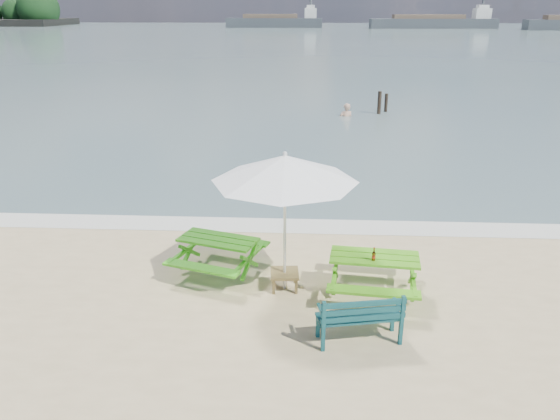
# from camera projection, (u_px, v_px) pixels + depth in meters

# --- Properties ---
(sea) EXTENTS (300.00, 300.00, 0.00)m
(sea) POSITION_uv_depth(u_px,v_px,m) (311.00, 38.00, 87.95)
(sea) COLOR slate
(sea) RESTS_ON ground
(foam_strip) EXTENTS (22.00, 0.90, 0.01)m
(foam_strip) POSITION_uv_depth(u_px,v_px,m) (304.00, 226.00, 12.80)
(foam_strip) COLOR silver
(foam_strip) RESTS_ON ground
(picnic_table_left) EXTENTS (1.92, 2.02, 0.71)m
(picnic_table_left) POSITION_uv_depth(u_px,v_px,m) (219.00, 256.00, 10.50)
(picnic_table_left) COLOR green
(picnic_table_left) RESTS_ON ground
(picnic_table_right) EXTENTS (1.73, 1.88, 0.74)m
(picnic_table_right) POSITION_uv_depth(u_px,v_px,m) (373.00, 276.00, 9.71)
(picnic_table_right) COLOR #4FA819
(picnic_table_right) RESTS_ON ground
(park_bench) EXTENTS (1.36, 0.68, 0.80)m
(park_bench) POSITION_uv_depth(u_px,v_px,m) (359.00, 326.00, 8.37)
(park_bench) COLOR #0F3D41
(park_bench) RESTS_ON ground
(side_table) EXTENTS (0.55, 0.55, 0.33)m
(side_table) POSITION_uv_depth(u_px,v_px,m) (285.00, 280.00, 9.95)
(side_table) COLOR brown
(side_table) RESTS_ON ground
(patio_umbrella) EXTENTS (2.74, 2.74, 2.51)m
(patio_umbrella) POSITION_uv_depth(u_px,v_px,m) (285.00, 168.00, 9.20)
(patio_umbrella) COLOR silver
(patio_umbrella) RESTS_ON ground
(beer_bottle) EXTENTS (0.06, 0.06, 0.24)m
(beer_bottle) POSITION_uv_depth(u_px,v_px,m) (374.00, 256.00, 9.38)
(beer_bottle) COLOR #994F16
(beer_bottle) RESTS_ON picnic_table_right
(swimmer) EXTENTS (0.75, 0.58, 1.81)m
(swimmer) POSITION_uv_depth(u_px,v_px,m) (346.00, 122.00, 25.71)
(swimmer) COLOR tan
(swimmer) RESTS_ON ground
(mooring_pilings) EXTENTS (0.57, 0.77, 1.27)m
(mooring_pilings) POSITION_uv_depth(u_px,v_px,m) (382.00, 105.00, 26.16)
(mooring_pilings) COLOR black
(mooring_pilings) RESTS_ON ground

